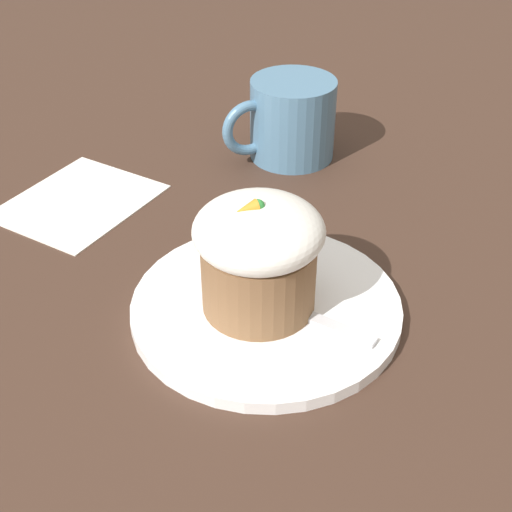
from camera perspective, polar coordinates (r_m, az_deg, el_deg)
The scene contains 6 objects.
ground_plane at distance 0.56m, azimuth 0.81°, elevation -4.52°, with size 4.00×4.00×0.00m, color #3D281E.
dessert_plate at distance 0.55m, azimuth 0.81°, elevation -4.11°, with size 0.21×0.21×0.01m.
carrot_cake at distance 0.52m, azimuth -0.00°, elevation 0.45°, with size 0.10×0.10×0.09m.
spoon at distance 0.54m, azimuth 1.77°, elevation -3.74°, with size 0.08×0.11×0.01m.
coffee_cup at distance 0.75m, azimuth 2.76°, elevation 10.85°, with size 0.12×0.09×0.08m.
paper_napkin at distance 0.71m, azimuth -13.99°, elevation 4.29°, with size 0.18×0.17×0.00m.
Camera 1 is at (0.19, 0.38, 0.36)m, focal length 50.00 mm.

